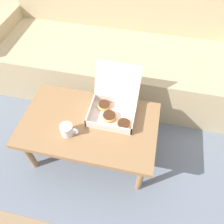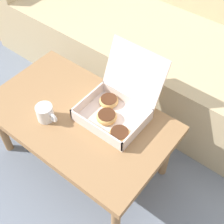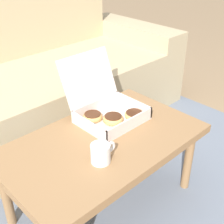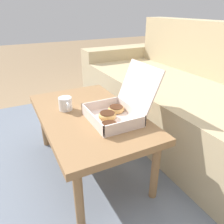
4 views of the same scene
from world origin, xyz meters
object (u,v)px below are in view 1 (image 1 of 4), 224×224
couch (115,55)px  coffee_table (89,127)px  pastry_box (113,108)px  coffee_mug (67,130)px

couch → coffee_table: bearing=-90.0°
couch → pastry_box: (0.14, -0.77, 0.16)m
coffee_table → pastry_box: bearing=40.4°
couch → pastry_box: 0.80m
couch → coffee_table: 0.89m
coffee_table → coffee_mug: (-0.11, -0.11, 0.09)m
coffee_table → pastry_box: pastry_box is taller
couch → coffee_table: couch is taller
couch → coffee_mug: bearing=-96.1°
coffee_table → pastry_box: 0.21m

